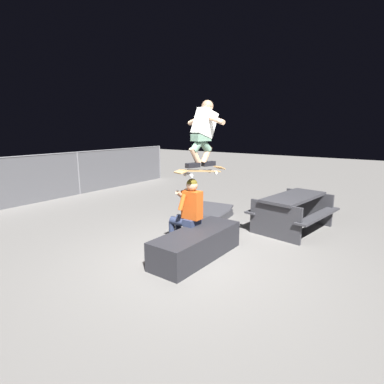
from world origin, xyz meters
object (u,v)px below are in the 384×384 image
(skater_airborne, at_px, (204,131))
(kicker_ramp, at_px, (211,215))
(person_sitting_on_ledge, at_px, (187,210))
(picnic_table_back, at_px, (293,207))
(skateboard, at_px, (201,171))
(ledge_box_main, at_px, (197,244))

(skater_airborne, height_order, kicker_ramp, skater_airborne)
(person_sitting_on_ledge, bearing_deg, picnic_table_back, -29.54)
(skateboard, distance_m, picnic_table_back, 2.46)
(ledge_box_main, bearing_deg, skateboard, 24.94)
(ledge_box_main, relative_size, person_sitting_on_ledge, 1.40)
(ledge_box_main, height_order, kicker_ramp, ledge_box_main)
(ledge_box_main, relative_size, skater_airborne, 1.62)
(skater_airborne, xyz_separation_m, picnic_table_back, (1.98, -1.01, -1.61))
(ledge_box_main, xyz_separation_m, skater_airborne, (0.42, 0.16, 1.88))
(skateboard, bearing_deg, ledge_box_main, -155.06)
(kicker_ramp, bearing_deg, person_sitting_on_ledge, -160.21)
(ledge_box_main, relative_size, picnic_table_back, 0.96)
(kicker_ramp, height_order, picnic_table_back, picnic_table_back)
(person_sitting_on_ledge, xyz_separation_m, picnic_table_back, (2.16, -1.23, -0.22))
(skater_airborne, bearing_deg, kicker_ramp, 27.40)
(person_sitting_on_ledge, xyz_separation_m, kicker_ramp, (1.95, 0.70, -0.66))
(skateboard, height_order, kicker_ramp, skateboard)
(ledge_box_main, height_order, skater_airborne, skater_airborne)
(skateboard, bearing_deg, kicker_ramp, 26.31)
(person_sitting_on_ledge, relative_size, kicker_ramp, 1.31)
(picnic_table_back, bearing_deg, skater_airborne, 152.92)
(ledge_box_main, distance_m, skateboard, 1.26)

